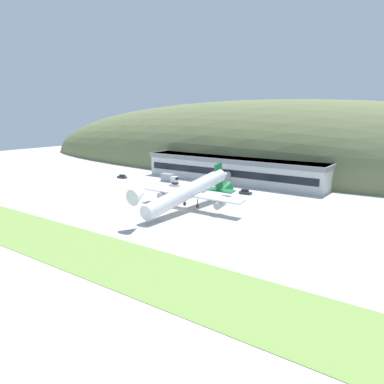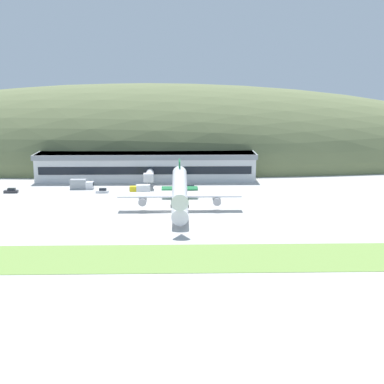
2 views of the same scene
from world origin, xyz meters
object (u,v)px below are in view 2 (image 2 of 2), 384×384
(traffic_cone_0, at_px, (183,197))
(box_truck, at_px, (140,189))
(jetway_0, at_px, (149,176))
(service_car_2, at_px, (102,191))
(fuel_truck, at_px, (81,184))
(service_car_1, at_px, (11,191))
(cargo_airplane, at_px, (180,193))
(service_car_0, at_px, (191,188))
(terminal_building, at_px, (146,164))

(traffic_cone_0, bearing_deg, box_truck, 155.62)
(jetway_0, xyz_separation_m, service_car_2, (-15.05, -9.24, -3.40))
(traffic_cone_0, bearing_deg, fuel_truck, 157.35)
(box_truck, bearing_deg, service_car_1, 177.01)
(box_truck, bearing_deg, traffic_cone_0, -24.38)
(box_truck, height_order, traffic_cone_0, box_truck)
(jetway_0, distance_m, cargo_airplane, 36.10)
(service_car_0, bearing_deg, traffic_cone_0, -102.89)
(jetway_0, height_order, fuel_truck, jetway_0)
(service_car_0, height_order, fuel_truck, fuel_truck)
(box_truck, bearing_deg, fuel_truck, 158.55)
(service_car_2, bearing_deg, service_car_0, 6.73)
(terminal_building, xyz_separation_m, box_truck, (-0.62, -25.35, -4.37))
(service_car_0, height_order, service_car_2, service_car_0)
(terminal_building, distance_m, service_car_2, 27.56)
(service_car_1, bearing_deg, fuel_truck, 14.99)
(traffic_cone_0, bearing_deg, cargo_airplane, -93.98)
(jetway_0, bearing_deg, service_car_1, -169.00)
(service_car_1, distance_m, service_car_2, 30.21)
(box_truck, distance_m, traffic_cone_0, 15.56)
(service_car_0, relative_size, service_car_2, 1.06)
(service_car_2, bearing_deg, cargo_airplane, -44.53)
(fuel_truck, bearing_deg, service_car_2, -38.26)
(service_car_1, bearing_deg, traffic_cone_0, -8.62)
(service_car_1, xyz_separation_m, traffic_cone_0, (57.05, -8.64, -0.37))
(service_car_0, distance_m, box_truck, 17.64)
(box_truck, xyz_separation_m, traffic_cone_0, (14.13, -6.41, -1.13))
(jetway_0, bearing_deg, fuel_truck, -172.93)
(terminal_building, bearing_deg, box_truck, -91.40)
(fuel_truck, bearing_deg, jetway_0, 7.07)
(terminal_building, bearing_deg, service_car_1, -152.04)
(terminal_building, bearing_deg, service_car_2, -119.51)
(cargo_airplane, relative_size, service_car_1, 10.38)
(jetway_0, bearing_deg, service_car_0, -21.68)
(box_truck, bearing_deg, jetway_0, 77.99)
(cargo_airplane, relative_size, service_car_2, 11.03)
(cargo_airplane, xyz_separation_m, service_car_1, (-55.87, 25.68, -4.70))
(service_car_0, height_order, traffic_cone_0, service_car_0)
(service_car_2, relative_size, box_truck, 0.63)
(service_car_0, distance_m, service_car_2, 29.72)
(service_car_1, relative_size, fuel_truck, 0.58)
(service_car_1, bearing_deg, service_car_2, -0.83)
(service_car_1, bearing_deg, box_truck, -2.99)
(fuel_truck, bearing_deg, box_truck, -21.45)
(jetway_0, relative_size, traffic_cone_0, 21.14)
(service_car_2, bearing_deg, jetway_0, 31.53)
(service_car_1, relative_size, box_truck, 0.67)
(fuel_truck, relative_size, traffic_cone_0, 13.66)
(terminal_building, relative_size, cargo_airplane, 1.70)
(jetway_0, bearing_deg, box_truck, -102.01)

